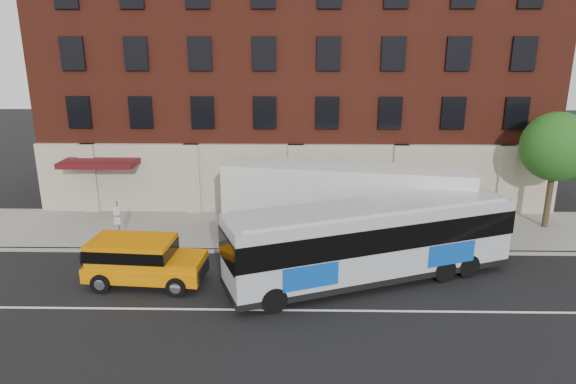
{
  "coord_description": "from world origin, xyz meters",
  "views": [
    {
      "loc": [
        0.08,
        -16.82,
        9.78
      ],
      "look_at": [
        -0.33,
        5.5,
        3.2
      ],
      "focal_mm": 31.94,
      "sensor_mm": 36.0,
      "label": 1
    }
  ],
  "objects_px": {
    "sign_pole": "(118,222)",
    "street_tree": "(557,149)",
    "shipping_container": "(345,206)",
    "city_bus": "(372,239)",
    "yellow_suv": "(140,258)"
  },
  "relations": [
    {
      "from": "shipping_container",
      "to": "street_tree",
      "type": "bearing_deg",
      "value": 11.02
    },
    {
      "from": "street_tree",
      "to": "yellow_suv",
      "type": "height_order",
      "value": "street_tree"
    },
    {
      "from": "yellow_suv",
      "to": "shipping_container",
      "type": "xyz_separation_m",
      "value": [
        8.88,
        4.66,
        0.85
      ]
    },
    {
      "from": "street_tree",
      "to": "yellow_suv",
      "type": "distance_m",
      "value": 21.36
    },
    {
      "from": "city_bus",
      "to": "shipping_container",
      "type": "height_order",
      "value": "shipping_container"
    },
    {
      "from": "city_bus",
      "to": "street_tree",
      "type": "bearing_deg",
      "value": 31.59
    },
    {
      "from": "street_tree",
      "to": "shipping_container",
      "type": "xyz_separation_m",
      "value": [
        -11.09,
        -2.16,
        -2.43
      ]
    },
    {
      "from": "sign_pole",
      "to": "street_tree",
      "type": "height_order",
      "value": "street_tree"
    },
    {
      "from": "yellow_suv",
      "to": "street_tree",
      "type": "bearing_deg",
      "value": 18.86
    },
    {
      "from": "yellow_suv",
      "to": "shipping_container",
      "type": "distance_m",
      "value": 10.07
    },
    {
      "from": "sign_pole",
      "to": "shipping_container",
      "type": "height_order",
      "value": "shipping_container"
    },
    {
      "from": "street_tree",
      "to": "shipping_container",
      "type": "bearing_deg",
      "value": -168.98
    },
    {
      "from": "sign_pole",
      "to": "shipping_container",
      "type": "bearing_deg",
      "value": 6.13
    },
    {
      "from": "city_bus",
      "to": "shipping_container",
      "type": "distance_m",
      "value": 4.26
    },
    {
      "from": "street_tree",
      "to": "shipping_container",
      "type": "relative_size",
      "value": 0.51
    }
  ]
}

